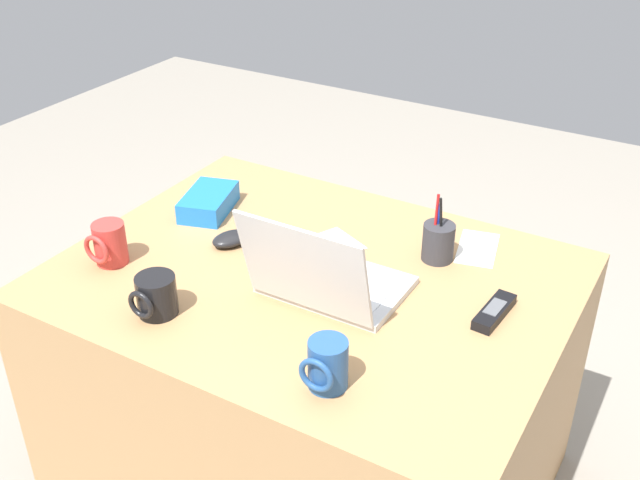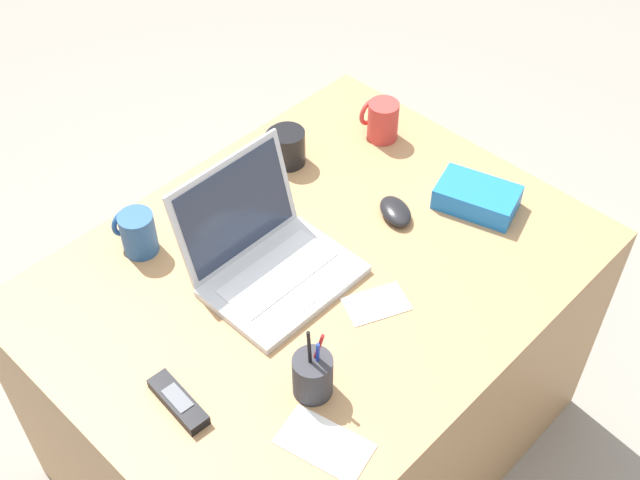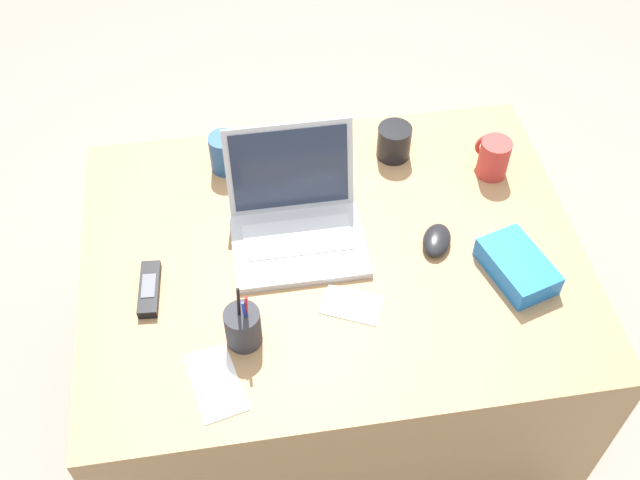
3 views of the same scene
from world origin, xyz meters
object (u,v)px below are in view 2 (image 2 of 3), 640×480
object	(u,v)px
coffee_mug_white	(286,146)
coffee_mug_spare	(137,232)
coffee_mug_tall	(382,120)
laptop	(267,256)
snack_bag	(477,197)
cordless_phone	(178,402)
computer_mouse	(395,211)
pen_holder	(313,375)

from	to	relation	value
coffee_mug_white	coffee_mug_spare	world-z (taller)	coffee_mug_spare
coffee_mug_tall	coffee_mug_spare	distance (m)	0.70
laptop	snack_bag	world-z (taller)	laptop
coffee_mug_spare	cordless_phone	world-z (taller)	coffee_mug_spare
computer_mouse	coffee_mug_tall	distance (m)	0.30
pen_holder	computer_mouse	bearing A→B (deg)	22.51
coffee_mug_spare	pen_holder	world-z (taller)	pen_holder
computer_mouse	snack_bag	bearing A→B (deg)	-10.28
cordless_phone	snack_bag	bearing A→B (deg)	-5.16
cordless_phone	coffee_mug_tall	bearing A→B (deg)	16.34
laptop	coffee_mug_white	size ratio (longest dim) A/B	3.14
computer_mouse	coffee_mug_tall	size ratio (longest dim) A/B	0.98
coffee_mug_white	coffee_mug_tall	size ratio (longest dim) A/B	0.95
coffee_mug_white	snack_bag	world-z (taller)	coffee_mug_white
computer_mouse	pen_holder	world-z (taller)	pen_holder
snack_bag	coffee_mug_spare	bearing A→B (deg)	144.21
coffee_mug_tall	pen_holder	distance (m)	0.81
laptop	snack_bag	distance (m)	0.53
coffee_mug_spare	pen_holder	size ratio (longest dim) A/B	0.60
snack_bag	coffee_mug_white	bearing A→B (deg)	113.94
pen_holder	laptop	bearing A→B (deg)	61.97
coffee_mug_white	pen_holder	xyz separation A→B (m)	(-0.45, -0.53, 0.00)
laptop	computer_mouse	xyz separation A→B (m)	(0.33, -0.09, -0.03)
computer_mouse	coffee_mug_white	bearing A→B (deg)	121.72
coffee_mug_white	snack_bag	xyz separation A→B (m)	(0.20, -0.44, -0.02)
computer_mouse	pen_holder	xyz separation A→B (m)	(-0.48, -0.20, 0.03)
coffee_mug_spare	cordless_phone	size ratio (longest dim) A/B	0.69
laptop	computer_mouse	size ratio (longest dim) A/B	3.05
computer_mouse	coffee_mug_tall	bearing A→B (deg)	72.94
coffee_mug_white	pen_holder	bearing A→B (deg)	-130.22
coffee_mug_white	coffee_mug_spare	size ratio (longest dim) A/B	0.97
computer_mouse	coffee_mug_tall	world-z (taller)	coffee_mug_tall
cordless_phone	snack_bag	world-z (taller)	snack_bag
coffee_mug_spare	cordless_phone	xyz separation A→B (m)	(-0.20, -0.39, -0.04)
snack_bag	cordless_phone	bearing A→B (deg)	174.84
computer_mouse	coffee_mug_spare	size ratio (longest dim) A/B	1.00
snack_bag	computer_mouse	bearing A→B (deg)	144.29
laptop	coffee_mug_spare	xyz separation A→B (m)	(-0.15, 0.26, 0.00)
coffee_mug_spare	coffee_mug_tall	bearing A→B (deg)	-10.44
coffee_mug_white	laptop	bearing A→B (deg)	-140.63
cordless_phone	pen_holder	size ratio (longest dim) A/B	0.87
coffee_mug_tall	pen_holder	world-z (taller)	pen_holder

